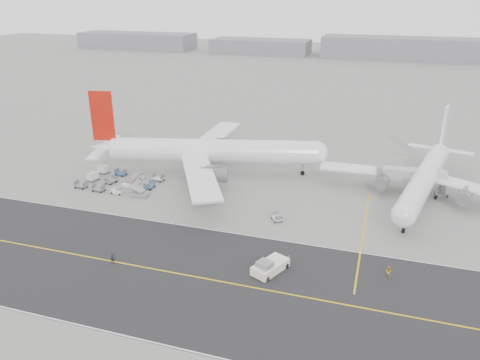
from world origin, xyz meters
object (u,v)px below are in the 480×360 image
(airliner_a, at_px, (208,151))
(ground_crew_a, at_px, (113,258))
(pushback_tug, at_px, (270,267))
(ground_crew_b, at_px, (388,272))
(airliner_b, at_px, (425,177))
(jet_bridge, at_px, (412,176))

(airliner_a, relative_size, ground_crew_a, 30.81)
(pushback_tug, xyz_separation_m, ground_crew_b, (18.67, 4.56, -0.11))
(pushback_tug, distance_m, ground_crew_a, 26.67)
(airliner_a, bearing_deg, pushback_tug, -160.63)
(airliner_b, bearing_deg, ground_crew_a, -126.24)
(pushback_tug, height_order, jet_bridge, jet_bridge)
(airliner_a, relative_size, airliner_b, 1.24)
(airliner_a, distance_m, pushback_tug, 46.93)
(airliner_a, xyz_separation_m, airliner_b, (51.23, 0.78, -1.16))
(jet_bridge, bearing_deg, airliner_b, -37.83)
(jet_bridge, bearing_deg, airliner_a, 177.27)
(pushback_tug, xyz_separation_m, ground_crew_a, (-26.10, -5.47, -0.07))
(jet_bridge, xyz_separation_m, ground_crew_a, (-48.84, -46.69, -3.23))
(jet_bridge, relative_size, ground_crew_b, 8.78)
(airliner_a, relative_size, pushback_tug, 6.80)
(ground_crew_b, bearing_deg, ground_crew_a, 29.50)
(airliner_b, bearing_deg, jet_bridge, 160.25)
(jet_bridge, bearing_deg, pushback_tug, -124.44)
(airliner_b, height_order, ground_crew_a, airliner_b)
(airliner_a, xyz_separation_m, ground_crew_a, (-0.18, -44.29, -5.00))
(airliner_b, relative_size, jet_bridge, 2.96)
(ground_crew_a, height_order, ground_crew_b, ground_crew_a)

